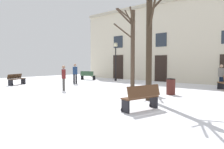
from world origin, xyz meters
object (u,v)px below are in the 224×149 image
(bench_facing_shops, at_px, (16,79))
(person_crossing_plaza, at_px, (221,75))
(litter_bin, at_px, (171,87))
(person_strolling, at_px, (64,77))
(streetlamp, at_px, (116,57))
(tree_right_of_center, at_px, (149,35))
(bench_back_to_back_left, at_px, (141,97))
(person_by_shop_door, at_px, (75,73))
(tree_near_facade, at_px, (132,45))
(bench_far_corner, at_px, (88,75))

(bench_facing_shops, xyz_separation_m, person_crossing_plaza, (12.84, 8.42, 0.45))
(litter_bin, bearing_deg, person_strolling, -153.40)
(streetlamp, distance_m, litter_bin, 9.73)
(litter_bin, relative_size, person_crossing_plaza, 0.54)
(tree_right_of_center, distance_m, litter_bin, 3.53)
(litter_bin, distance_m, bench_facing_shops, 12.10)
(litter_bin, bearing_deg, bench_facing_shops, -163.88)
(person_strolling, bearing_deg, litter_bin, -123.82)
(litter_bin, relative_size, bench_facing_shops, 0.53)
(bench_facing_shops, bearing_deg, bench_back_to_back_left, -122.55)
(tree_right_of_center, bearing_deg, person_by_shop_door, 163.30)
(bench_back_to_back_left, height_order, person_by_shop_door, person_by_shop_door)
(bench_back_to_back_left, relative_size, bench_facing_shops, 0.98)
(tree_near_facade, relative_size, bench_facing_shops, 3.37)
(person_strolling, bearing_deg, bench_back_to_back_left, -162.09)
(streetlamp, height_order, person_strolling, streetlamp)
(tree_near_facade, xyz_separation_m, person_crossing_plaza, (4.64, 4.08, -2.09))
(bench_back_to_back_left, distance_m, person_by_shop_door, 10.80)
(litter_bin, height_order, person_by_shop_door, person_by_shop_door)
(streetlamp, xyz_separation_m, person_by_shop_door, (-0.52, -4.57, -1.37))
(tree_right_of_center, xyz_separation_m, bench_far_corner, (-11.23, 6.18, -2.62))
(litter_bin, xyz_separation_m, bench_facing_shops, (-11.62, -3.36, 0.01))
(person_strolling, bearing_deg, tree_right_of_center, -145.02)
(litter_bin, xyz_separation_m, bench_back_to_back_left, (1.00, -4.34, 0.04))
(bench_facing_shops, bearing_deg, bench_far_corner, -31.59)
(tree_near_facade, bearing_deg, bench_back_to_back_left, -50.33)
(bench_facing_shops, bearing_deg, person_crossing_plaza, -84.83)
(bench_back_to_back_left, height_order, bench_far_corner, bench_back_to_back_left)
(litter_bin, relative_size, bench_far_corner, 0.54)
(bench_far_corner, bearing_deg, tree_near_facade, 144.26)
(litter_bin, bearing_deg, bench_back_to_back_left, -77.04)
(person_by_shop_door, bearing_deg, person_crossing_plaza, 153.17)
(bench_back_to_back_left, xyz_separation_m, person_by_shop_door, (-9.75, 4.61, 0.44))
(bench_far_corner, bearing_deg, bench_back_to_back_left, 130.49)
(tree_right_of_center, xyz_separation_m, litter_bin, (-0.05, 2.37, -2.61))
(bench_back_to_back_left, bearing_deg, tree_right_of_center, -142.65)
(tree_right_of_center, height_order, person_strolling, tree_right_of_center)
(bench_facing_shops, bearing_deg, person_strolling, -113.84)
(person_by_shop_door, bearing_deg, tree_near_facade, 135.09)
(bench_back_to_back_left, height_order, person_crossing_plaza, person_crossing_plaza)
(tree_near_facade, distance_m, tree_right_of_center, 4.82)
(tree_near_facade, height_order, bench_back_to_back_left, tree_near_facade)
(person_strolling, height_order, person_crossing_plaza, person_crossing_plaza)
(tree_right_of_center, bearing_deg, streetlamp, 138.96)
(tree_right_of_center, xyz_separation_m, bench_facing_shops, (-11.67, -0.99, -2.60))
(streetlamp, bearing_deg, tree_right_of_center, -41.04)
(tree_near_facade, distance_m, bench_facing_shops, 9.62)
(litter_bin, distance_m, person_crossing_plaza, 5.23)
(streetlamp, distance_m, person_strolling, 8.25)
(streetlamp, height_order, person_crossing_plaza, streetlamp)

